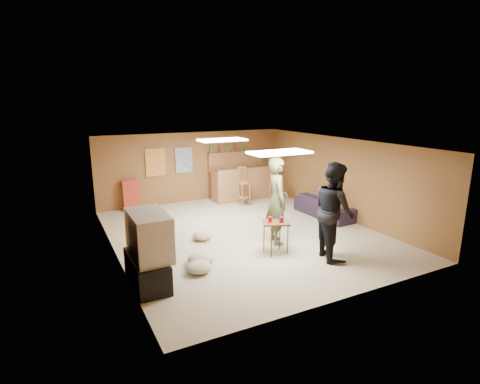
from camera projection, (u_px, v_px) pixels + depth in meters
name	position (u px, v px, depth m)	size (l,w,h in m)	color
ground	(244.00, 233.00, 9.15)	(7.00, 7.00, 0.00)	tan
ceiling	(244.00, 143.00, 8.63)	(6.00, 7.00, 0.02)	silver
wall_back	(193.00, 167.00, 11.91)	(6.00, 0.02, 2.20)	brown
wall_front	(348.00, 236.00, 5.87)	(6.00, 0.02, 2.20)	brown
wall_left	(113.00, 205.00, 7.56)	(0.02, 7.00, 2.20)	brown
wall_right	(341.00, 178.00, 10.22)	(0.02, 7.00, 2.20)	brown
tv_stand	(147.00, 270.00, 6.59)	(0.55, 1.30, 0.50)	black
dvd_box	(160.00, 273.00, 6.71)	(0.35, 0.50, 0.08)	#B2B2B7
tv_body	(149.00, 235.00, 6.46)	(0.60, 1.10, 0.80)	#B2B2B7
tv_screen	(166.00, 232.00, 6.60)	(0.02, 0.95, 0.65)	navy
bar_counter	(242.00, 183.00, 12.24)	(2.00, 0.60, 1.10)	#905B34
bar_lip	(246.00, 167.00, 11.89)	(2.10, 0.12, 0.05)	#3D2313
bar_shelf	(236.00, 152.00, 12.40)	(2.00, 0.18, 0.05)	#905B34
bar_backing	(236.00, 161.00, 12.49)	(2.00, 0.14, 0.60)	#905B34
poster_left	(155.00, 162.00, 11.29)	(0.60, 0.03, 0.85)	#BF3F26
poster_right	(184.00, 160.00, 11.69)	(0.55, 0.03, 0.80)	#334C99
folding_chair_stack	(132.00, 195.00, 11.01)	(0.50, 0.14, 0.90)	#B22F20
ceiling_panel_front	(280.00, 152.00, 7.34)	(1.20, 0.60, 0.04)	white
ceiling_panel_back	(222.00, 140.00, 9.67)	(1.20, 0.60, 0.04)	white
person_olive	(277.00, 201.00, 8.36)	(0.72, 0.47, 1.97)	#4D5430
person_black	(334.00, 211.00, 7.56)	(0.97, 0.75, 1.99)	black
sofa	(325.00, 206.00, 10.48)	(1.91, 0.75, 0.56)	black
tray_table	(276.00, 238.00, 7.89)	(0.54, 0.43, 0.70)	#3D2313
cup_red_near	(270.00, 219.00, 7.78)	(0.08, 0.08, 0.12)	#A80B1A
cup_red_far	(281.00, 220.00, 7.75)	(0.09, 0.09, 0.12)	#A80B1A
cup_blue	(280.00, 217.00, 7.96)	(0.07, 0.07, 0.10)	navy
bar_stool_left	(244.00, 188.00, 11.52)	(0.34, 0.34, 1.07)	#905B34
bar_stool_right	(276.00, 183.00, 11.70)	(0.41, 0.41, 1.30)	#905B34
cushion_near_tv	(201.00, 259.00, 7.39)	(0.53, 0.53, 0.24)	tan
cushion_mid	(203.00, 235.00, 8.73)	(0.45, 0.45, 0.20)	tan
cushion_far	(199.00, 267.00, 7.05)	(0.48, 0.48, 0.22)	tan
bottle_row	(227.00, 148.00, 12.19)	(1.20, 0.08, 0.26)	#3F7233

